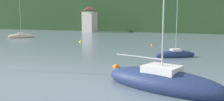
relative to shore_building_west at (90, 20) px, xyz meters
name	(u,v)px	position (x,y,z in m)	size (l,w,h in m)	color
shore_building_west	(90,20)	(0.00, 0.00, 0.00)	(4.19, 3.99, 8.72)	beige
sailboat_mid_2	(162,82)	(39.56, -53.33, -3.85)	(7.44, 3.86, 8.40)	navy
sailboat_mid_4	(176,55)	(37.88, -41.76, -3.98)	(4.15, 3.65, 6.26)	navy
sailboat_far_11	(21,36)	(1.54, -30.23, -3.90)	(4.73, 5.36, 8.49)	#CCBC8E
mooring_buoy_near	(152,45)	(32.16, -31.62, -4.23)	(0.41, 0.41, 0.41)	orange
mooring_buoy_mid	(116,67)	(34.78, -49.36, -4.23)	(0.55, 0.55, 0.55)	orange
mooring_buoy_far	(81,42)	(19.24, -32.40, -4.23)	(0.58, 0.58, 0.58)	yellow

